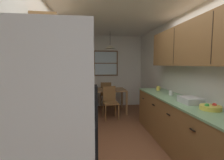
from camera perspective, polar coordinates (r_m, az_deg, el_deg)
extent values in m
plane|color=brown|center=(3.76, 2.16, -18.52)|extent=(12.00, 12.00, 0.00)
cube|color=white|center=(3.48, -20.22, 0.95)|extent=(0.10, 9.00, 2.55)
cube|color=white|center=(3.91, 22.13, 1.34)|extent=(0.10, 9.00, 2.55)
cube|color=white|center=(6.07, -2.02, 3.03)|extent=(4.40, 0.10, 2.55)
cube|color=white|center=(3.60, 2.32, 22.60)|extent=(4.40, 9.00, 0.08)
cube|color=white|center=(1.37, -23.25, -23.44)|extent=(0.73, 0.74, 1.75)
cube|color=black|center=(1.39, -5.50, -25.12)|extent=(0.02, 0.02, 1.12)
cube|color=black|center=(1.10, -5.87, -20.32)|extent=(0.01, 0.15, 0.22)
cube|color=beige|center=(1.08, -6.26, 1.81)|extent=(0.01, 0.05, 0.07)
cube|color=black|center=(2.20, -18.84, -24.17)|extent=(0.62, 0.66, 0.90)
cube|color=black|center=(2.18, -9.80, -25.17)|extent=(0.01, 0.46, 0.30)
cube|color=silver|center=(2.08, -9.16, -20.17)|extent=(0.02, 0.52, 0.02)
cube|color=black|center=(2.01, -19.25, -12.68)|extent=(0.59, 0.62, 0.02)
cube|color=black|center=(2.06, -27.08, -9.93)|extent=(0.06, 0.66, 0.20)
cylinder|color=#2D2D2D|center=(1.91, -24.39, -13.39)|extent=(0.15, 0.15, 0.01)
cylinder|color=#2D2D2D|center=(2.18, -22.16, -11.01)|extent=(0.15, 0.15, 0.01)
cylinder|color=#2D2D2D|center=(1.85, -15.82, -13.72)|extent=(0.15, 0.15, 0.01)
cylinder|color=#2D2D2D|center=(2.12, -14.68, -11.19)|extent=(0.15, 0.15, 0.01)
cube|color=white|center=(1.95, -23.45, 9.43)|extent=(0.38, 0.57, 0.34)
cube|color=black|center=(1.85, -18.08, 9.85)|extent=(0.01, 0.34, 0.22)
cube|color=#2D2D33|center=(2.10, -16.82, 9.33)|extent=(0.01, 0.11, 0.22)
cube|color=brown|center=(3.39, -14.57, -13.51)|extent=(0.60, 1.95, 0.87)
cube|color=#7AA87A|center=(3.28, -14.76, -6.04)|extent=(0.63, 1.97, 0.03)
cube|color=black|center=(2.67, -9.62, -12.67)|extent=(0.02, 0.10, 0.01)
cube|color=black|center=(3.29, -9.22, -9.17)|extent=(0.02, 0.10, 0.01)
cube|color=black|center=(3.93, -8.95, -6.80)|extent=(0.02, 0.10, 0.01)
cube|color=brown|center=(3.20, -17.82, 10.80)|extent=(0.32, 2.05, 0.63)
cube|color=#2D2319|center=(2.84, -15.75, 11.58)|extent=(0.01, 0.01, 0.58)
cube|color=#2D2319|center=(3.51, -14.17, 10.40)|extent=(0.01, 0.01, 0.58)
cube|color=brown|center=(3.17, 23.93, -15.19)|extent=(0.60, 3.28, 0.87)
cube|color=#7AA87A|center=(3.04, 24.25, -7.22)|extent=(0.63, 3.30, 0.03)
cube|color=black|center=(2.40, 26.04, -15.25)|extent=(0.02, 0.10, 0.01)
cube|color=black|center=(2.94, 18.83, -11.19)|extent=(0.02, 0.10, 0.01)
cube|color=black|center=(3.52, 14.04, -8.33)|extent=(0.02, 0.10, 0.01)
cube|color=black|center=(4.12, 10.67, -6.25)|extent=(0.02, 0.10, 0.01)
cube|color=brown|center=(3.03, 27.78, 11.25)|extent=(0.32, 2.98, 0.73)
cube|color=#2D2319|center=(2.54, 31.26, 12.34)|extent=(0.01, 0.01, 0.67)
cube|color=#2D2319|center=(3.36, 20.54, 10.88)|extent=(0.01, 0.01, 0.67)
cube|color=olive|center=(5.29, -0.65, -3.40)|extent=(0.97, 0.83, 0.03)
cube|color=olive|center=(4.95, -5.43, -8.36)|extent=(0.06, 0.06, 0.70)
cube|color=olive|center=(5.06, 5.09, -8.04)|extent=(0.06, 0.06, 0.70)
cube|color=olive|center=(5.70, -5.72, -6.52)|extent=(0.06, 0.06, 0.70)
cube|color=olive|center=(5.80, 3.41, -6.30)|extent=(0.06, 0.06, 0.70)
cube|color=brown|center=(4.66, -0.45, -7.95)|extent=(0.44, 0.44, 0.04)
cube|color=brown|center=(4.78, -0.94, -4.84)|extent=(0.37, 0.07, 0.45)
cylinder|color=brown|center=(4.59, 2.33, -11.18)|extent=(0.04, 0.04, 0.43)
cylinder|color=brown|center=(4.51, -2.21, -11.49)|extent=(0.04, 0.04, 0.43)
cylinder|color=brown|center=(4.93, 1.17, -10.01)|extent=(0.04, 0.04, 0.43)
cylinder|color=brown|center=(4.85, -3.06, -10.26)|extent=(0.04, 0.04, 0.43)
cube|color=brown|center=(6.01, -2.12, -4.91)|extent=(0.43, 0.43, 0.04)
cube|color=brown|center=(5.79, -2.08, -3.05)|extent=(0.37, 0.06, 0.45)
cylinder|color=brown|center=(6.23, -3.84, -6.74)|extent=(0.04, 0.04, 0.43)
cylinder|color=brown|center=(6.24, -0.47, -6.72)|extent=(0.04, 0.04, 0.43)
cylinder|color=brown|center=(5.87, -3.86, -7.49)|extent=(0.04, 0.04, 0.43)
cylinder|color=brown|center=(5.88, -0.28, -7.46)|extent=(0.04, 0.04, 0.43)
cylinder|color=black|center=(5.29, -0.67, 14.22)|extent=(0.01, 0.01, 0.43)
cone|color=beige|center=(5.26, -0.67, 11.39)|extent=(0.33, 0.33, 0.10)
sphere|color=white|center=(5.26, -0.67, 11.61)|extent=(0.06, 0.06, 0.06)
cube|color=brown|center=(6.00, -2.16, 5.79)|extent=(0.87, 0.04, 0.90)
cube|color=silver|center=(5.98, -2.14, 5.80)|extent=(0.79, 0.01, 0.82)
cube|color=brown|center=(5.98, -2.14, 5.80)|extent=(0.79, 0.02, 0.03)
cylinder|color=#3F3F42|center=(4.55, -8.86, -10.52)|extent=(0.35, 0.35, 0.57)
cylinder|color=red|center=(2.60, -16.70, -6.69)|extent=(0.11, 0.11, 0.18)
cylinder|color=white|center=(2.58, -16.76, -4.52)|extent=(0.11, 0.11, 0.02)
cube|color=beige|center=(2.28, -8.72, -21.34)|extent=(0.02, 0.16, 0.24)
cylinder|color=white|center=(3.57, 19.60, -4.24)|extent=(0.08, 0.08, 0.09)
torus|color=white|center=(3.60, 20.33, -4.13)|extent=(0.05, 0.01, 0.05)
cylinder|color=#E5CC4C|center=(4.13, 15.63, -2.78)|extent=(0.08, 0.08, 0.10)
torus|color=#E5CC4C|center=(4.15, 16.32, -2.68)|extent=(0.05, 0.01, 0.05)
cylinder|color=#E5D14C|center=(2.68, 30.86, -8.21)|extent=(0.28, 0.28, 0.06)
cylinder|color=black|center=(2.68, 30.88, -7.89)|extent=(0.23, 0.23, 0.03)
sphere|color=red|center=(2.71, 31.86, -7.37)|extent=(0.06, 0.06, 0.06)
sphere|color=green|center=(2.63, 29.94, -7.68)|extent=(0.06, 0.06, 0.06)
cube|color=silver|center=(2.96, 25.44, -6.32)|extent=(0.28, 0.34, 0.10)
cylinder|color=#E0D14C|center=(5.34, -1.51, -2.82)|extent=(0.18, 0.18, 0.06)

